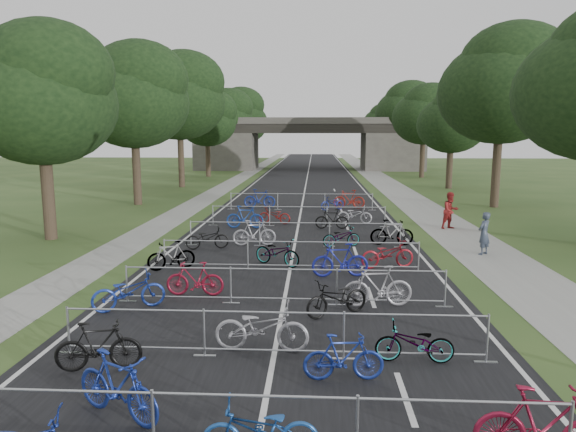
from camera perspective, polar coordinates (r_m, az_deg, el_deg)
name	(u,v)px	position (r m, az deg, el deg)	size (l,w,h in m)	color
road	(307,178)	(57.25, 2.13, 4.20)	(11.00, 140.00, 0.01)	black
sidewalk_right	(379,179)	(57.68, 10.12, 4.11)	(3.00, 140.00, 0.01)	gray
sidewalk_left	(240,178)	(57.85, -5.34, 4.22)	(2.00, 140.00, 0.01)	gray
lane_markings	(307,178)	(57.25, 2.13, 4.20)	(0.12, 140.00, 0.00)	silver
overpass_bridge	(309,144)	(72.05, 2.33, 8.02)	(31.00, 8.00, 7.05)	#484440
tree_left_0	(42,98)	(26.09, -25.64, 11.75)	(6.72, 6.72, 10.25)	#33261C
tree_left_1	(134,98)	(37.13, -16.70, 12.46)	(7.56, 7.56, 11.53)	#33261C
tree_right_1	(504,87)	(37.16, 22.83, 13.06)	(8.18, 8.18, 12.47)	#33261C
tree_left_2	(180,98)	(48.65, -11.91, 12.72)	(8.40, 8.40, 12.81)	#33261C
tree_right_2	(453,122)	(48.54, 17.88, 9.92)	(6.16, 6.16, 9.39)	#33261C
tree_left_3	(208,120)	(60.25, -8.90, 10.52)	(6.72, 6.72, 10.25)	#33261C
tree_right_3	(425,116)	(60.25, 14.99, 10.73)	(7.17, 7.17, 10.93)	#33261C
tree_left_4	(226,116)	(72.06, -6.93, 10.96)	(7.56, 7.56, 11.53)	#33261C
tree_right_4	(406,111)	(72.07, 13.03, 11.27)	(8.18, 8.18, 12.47)	#33261C
tree_left_5	(239,114)	(83.93, -5.51, 11.26)	(8.40, 8.40, 12.81)	#33261C
tree_right_5	(393,127)	(83.86, 11.56, 9.64)	(6.16, 6.16, 9.39)	#33261C
tree_left_6	(248,125)	(95.77, -4.42, 10.03)	(6.72, 6.72, 10.25)	#33261C
tree_right_6	(383,123)	(95.77, 10.51, 10.17)	(7.17, 7.17, 10.93)	#33261C
barrier_row_0	(254,427)	(8.31, -3.79, -22.37)	(9.70, 0.08, 1.10)	#A2A5AA
barrier_row_1	(273,334)	(11.52, -1.63, -13.02)	(9.70, 0.08, 1.10)	#A2A5AA
barrier_row_2	(284,286)	(14.91, -0.50, -7.81)	(9.70, 0.08, 1.10)	#A2A5AA
barrier_row_3	(290,255)	(18.57, 0.22, -4.41)	(9.70, 0.08, 1.10)	#A2A5AA
barrier_row_4	(294,234)	(22.48, 0.71, -2.03)	(9.70, 0.08, 1.10)	#A2A5AA
barrier_row_5	(298,216)	(27.40, 1.13, -0.01)	(9.70, 0.08, 1.10)	#A2A5AA
barrier_row_6	(301,202)	(33.33, 1.48, 1.62)	(9.70, 0.08, 1.10)	#A2A5AA
bike_1	(117,387)	(9.73, -18.43, -17.54)	(0.56, 1.97, 1.19)	navy
bike_2	(260,431)	(8.36, -3.08, -22.79)	(0.62, 1.78, 0.94)	#1A4892
bike_3	(544,426)	(9.03, 26.58, -20.17)	(0.57, 2.02, 1.21)	maroon
bike_4	(98,347)	(11.64, -20.32, -13.44)	(0.50, 1.76, 1.06)	black
bike_5	(262,328)	(11.84, -2.93, -12.30)	(0.75, 2.14, 1.13)	#929299
bike_6	(344,358)	(10.62, 6.19, -15.39)	(0.46, 1.62, 0.97)	navy
bike_7	(415,343)	(11.65, 13.89, -13.58)	(0.59, 1.68, 0.88)	#A2A5AA
bike_8	(129,292)	(15.15, -17.29, -8.02)	(0.70, 2.02, 1.06)	navy
bike_9	(195,279)	(15.92, -10.30, -6.92)	(0.50, 1.76, 1.06)	maroon
bike_10	(337,298)	(14.08, 5.49, -9.08)	(0.66, 1.90, 1.00)	black
bike_11	(378,287)	(14.91, 9.93, -7.74)	(0.56, 1.99, 1.20)	#96949B
bike_12	(171,256)	(19.10, -12.84, -4.32)	(0.49, 1.74, 1.05)	#A2A5AA
bike_13	(277,252)	(19.21, -1.18, -4.06)	(0.68, 1.94, 1.02)	#A2A5AA
bike_14	(340,260)	(17.76, 5.82, -4.93)	(0.56, 1.97, 1.18)	navy
bike_15	(387,254)	(19.19, 10.99, -4.17)	(0.70, 2.02, 1.06)	maroon
bike_16	(207,238)	(22.20, -8.96, -2.46)	(0.64, 1.82, 0.96)	black
bike_17	(254,233)	(22.60, -3.76, -1.91)	(0.54, 1.91, 1.15)	gray
bike_18	(341,237)	(22.49, 5.95, -2.33)	(0.59, 1.70, 0.89)	#A2A5AA
bike_19	(392,233)	(23.14, 11.47, -1.83)	(0.54, 1.90, 1.14)	#A2A5AA
bike_20	(245,217)	(26.82, -4.81, -0.14)	(0.56, 1.97, 1.19)	navy
bike_21	(275,215)	(28.11, -1.51, 0.07)	(0.63, 1.79, 0.94)	maroon
bike_22	(332,219)	(26.65, 4.90, -0.35)	(0.49, 1.73, 1.04)	black
bike_23	(355,215)	(28.43, 7.43, 0.15)	(0.66, 1.90, 1.00)	#B1B0B8
bike_25	(260,199)	(34.17, -3.17, 1.94)	(0.59, 2.10, 1.26)	navy
bike_26	(333,203)	(33.37, 4.98, 1.45)	(0.61, 1.75, 0.92)	navy
bike_27	(349,199)	(34.12, 6.81, 1.85)	(0.58, 2.06, 1.24)	maroon
pedestrian_a	(484,234)	(22.34, 20.95, -1.84)	(0.64, 0.42, 1.76)	#343D4E
pedestrian_b	(451,211)	(27.83, 17.61, 0.56)	(0.93, 0.72, 1.91)	maroon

